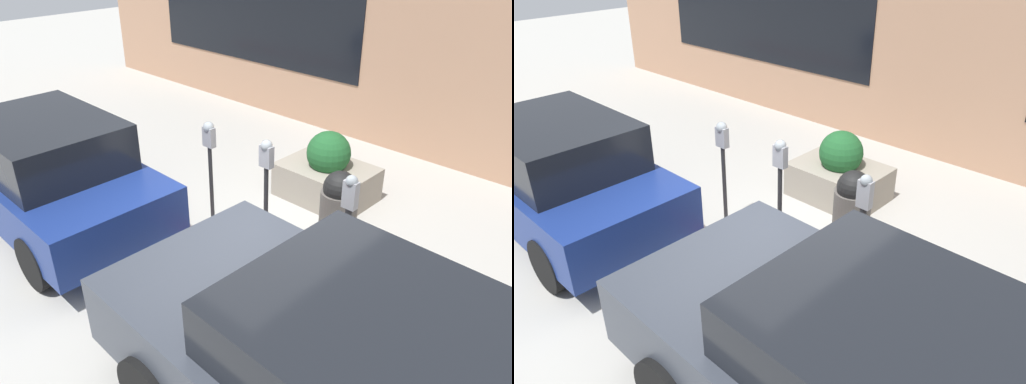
# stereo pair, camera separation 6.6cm
# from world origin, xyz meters

# --- Properties ---
(ground_plane) EXTENTS (40.00, 40.00, 0.00)m
(ground_plane) POSITION_xyz_m (0.00, 0.00, 0.00)
(ground_plane) COLOR #ADAAA3
(curb_strip) EXTENTS (19.00, 0.16, 0.04)m
(curb_strip) POSITION_xyz_m (0.00, 0.08, 0.02)
(curb_strip) COLOR red
(curb_strip) RESTS_ON ground_plane
(building_facade) EXTENTS (19.00, 0.17, 4.23)m
(building_facade) POSITION_xyz_m (0.00, -4.47, 2.13)
(building_facade) COLOR tan
(building_facade) RESTS_ON ground_plane
(parking_meter_nearest) EXTENTS (0.16, 0.13, 1.52)m
(parking_meter_nearest) POSITION_xyz_m (-1.14, -0.34, 0.95)
(parking_meter_nearest) COLOR #232326
(parking_meter_nearest) RESTS_ON ground_plane
(parking_meter_second) EXTENTS (0.17, 0.14, 1.58)m
(parking_meter_second) POSITION_xyz_m (0.03, -0.32, 1.14)
(parking_meter_second) COLOR #232326
(parking_meter_second) RESTS_ON ground_plane
(parking_meter_middle) EXTENTS (0.17, 0.15, 1.53)m
(parking_meter_middle) POSITION_xyz_m (1.07, -0.33, 1.13)
(parking_meter_middle) COLOR #232326
(parking_meter_middle) RESTS_ON ground_plane
(planter_box) EXTENTS (1.37, 1.03, 1.09)m
(planter_box) POSITION_xyz_m (0.36, -2.06, 0.40)
(planter_box) COLOR gray
(planter_box) RESTS_ON ground_plane
(parked_car_middle) EXTENTS (4.02, 1.82, 1.59)m
(parked_car_middle) POSITION_xyz_m (2.68, 1.21, 0.82)
(parked_car_middle) COLOR navy
(parked_car_middle) RESTS_ON ground_plane
(trash_bin) EXTENTS (0.48, 0.48, 1.12)m
(trash_bin) POSITION_xyz_m (-0.58, -1.01, 0.56)
(trash_bin) COLOR #514C47
(trash_bin) RESTS_ON ground_plane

